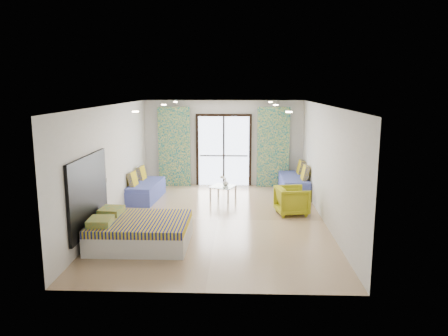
{
  "coord_description": "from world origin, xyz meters",
  "views": [
    {
      "loc": [
        0.52,
        -9.97,
        3.13
      ],
      "look_at": [
        0.13,
        0.55,
        1.15
      ],
      "focal_mm": 35.0,
      "sensor_mm": 36.0,
      "label": 1
    }
  ],
  "objects_px": {
    "daybed_left": "(146,190)",
    "daybed_right": "(294,184)",
    "armchair": "(292,199)",
    "coffee_table": "(223,188)",
    "bed": "(139,232)"
  },
  "relations": [
    {
      "from": "coffee_table",
      "to": "armchair",
      "type": "xyz_separation_m",
      "value": [
        1.76,
        -1.28,
        0.02
      ]
    },
    {
      "from": "daybed_left",
      "to": "bed",
      "type": "bearing_deg",
      "value": -75.89
    },
    {
      "from": "armchair",
      "to": "coffee_table",
      "type": "bearing_deg",
      "value": 43.67
    },
    {
      "from": "armchair",
      "to": "bed",
      "type": "bearing_deg",
      "value": 114.25
    },
    {
      "from": "daybed_left",
      "to": "armchair",
      "type": "bearing_deg",
      "value": -14.3
    },
    {
      "from": "daybed_right",
      "to": "coffee_table",
      "type": "xyz_separation_m",
      "value": [
        -2.06,
        -0.82,
        0.07
      ]
    },
    {
      "from": "bed",
      "to": "armchair",
      "type": "xyz_separation_m",
      "value": [
        3.29,
        2.26,
        0.11
      ]
    },
    {
      "from": "coffee_table",
      "to": "daybed_left",
      "type": "bearing_deg",
      "value": 179.84
    },
    {
      "from": "daybed_left",
      "to": "daybed_right",
      "type": "relative_size",
      "value": 0.95
    },
    {
      "from": "bed",
      "to": "armchair",
      "type": "bearing_deg",
      "value": 34.44
    },
    {
      "from": "daybed_right",
      "to": "armchair",
      "type": "distance_m",
      "value": 2.13
    },
    {
      "from": "daybed_left",
      "to": "coffee_table",
      "type": "xyz_separation_m",
      "value": [
        2.17,
        -0.01,
        0.09
      ]
    },
    {
      "from": "daybed_left",
      "to": "armchair",
      "type": "relative_size",
      "value": 2.37
    },
    {
      "from": "coffee_table",
      "to": "armchair",
      "type": "height_order",
      "value": "armchair"
    },
    {
      "from": "bed",
      "to": "coffee_table",
      "type": "height_order",
      "value": "coffee_table"
    }
  ]
}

